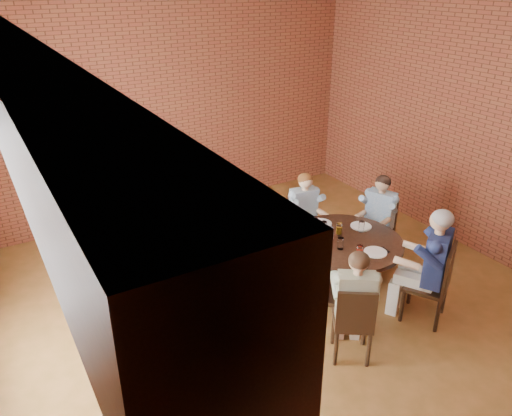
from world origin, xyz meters
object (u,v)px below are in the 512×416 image
diner_a (378,220)px  diner_e (429,266)px  chair_c (250,270)px  diner_d (354,305)px  chair_e (436,281)px  chair_d (354,321)px  diner_b (305,217)px  smartphone (384,250)px  chair_b (302,224)px  diner_c (258,256)px  dining_table (343,256)px  chair_a (379,227)px

diner_a → diner_e: (-0.38, -1.22, 0.06)m
chair_c → diner_d: size_ratio=0.79×
chair_e → diner_e: bearing=-90.0°
chair_d → diner_d: 0.15m
chair_c → chair_e: (1.68, -1.22, -0.01)m
diner_b → chair_e: (0.44, -1.88, -0.10)m
chair_d → smartphone: bearing=-114.1°
diner_b → chair_c: bearing=-144.9°
chair_b → diner_a: bearing=-33.6°
diner_b → diner_d: size_ratio=0.99×
diner_a → diner_b: size_ratio=1.01×
chair_c → diner_c: bearing=-90.0°
diner_e → dining_table: bearing=-90.0°
diner_c → diner_d: size_ratio=1.14×
chair_a → chair_e: chair_e is taller
chair_b → smartphone: 1.47m
diner_d → smartphone: diner_d is taller
smartphone → chair_c: bearing=160.5°
chair_b → chair_d: bearing=-104.5°
diner_b → chair_a: bearing=-26.5°
dining_table → diner_b: size_ratio=1.13×
diner_a → smartphone: size_ratio=9.61×
dining_table → chair_d: bearing=-124.1°
dining_table → diner_c: 1.08m
diner_b → diner_e: bearing=-70.8°
chair_b → diner_c: 1.40m
diner_a → diner_e: 1.28m
chair_b → diner_e: diner_e is taller
diner_d → chair_a: bearing=-106.1°
chair_b → chair_e: (0.43, -1.95, 0.04)m
diner_a → chair_b: bearing=-153.0°
chair_c → chair_d: size_ratio=1.11×
chair_a → diner_b: 1.01m
chair_b → smartphone: (0.11, -1.44, 0.27)m
chair_d → dining_table: bearing=-90.0°
diner_c → diner_d: (0.40, -1.18, -0.09)m
chair_a → diner_b: diner_b is taller
chair_a → chair_e: (-0.40, -1.33, 0.03)m
diner_a → chair_b: 1.01m
diner_a → diner_d: diner_d is taller
chair_a → diner_d: bearing=-72.7°
smartphone → diner_d: bearing=-141.8°
diner_b → chair_c: diner_b is taller
chair_a → chair_b: (-0.83, 0.62, -0.00)m
dining_table → diner_a: 0.97m
chair_d → diner_e: diner_e is taller
chair_b → diner_e: bearing=-71.5°
diner_b → smartphone: diner_b is taller
dining_table → chair_c: chair_c is taller
chair_e → smartphone: 0.65m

